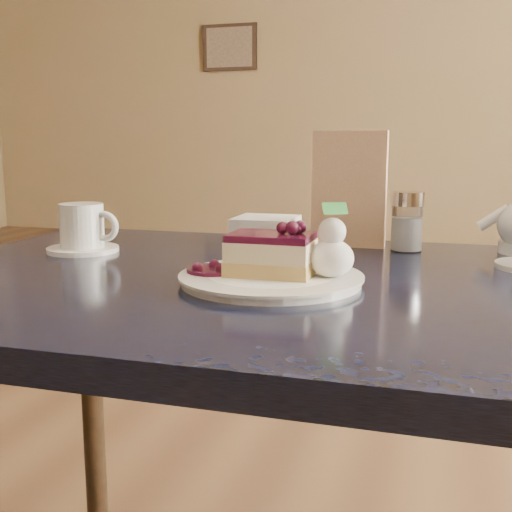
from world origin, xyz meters
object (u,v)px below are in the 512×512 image
(dessert_plate, at_px, (271,279))
(cheesecake_slice, at_px, (271,255))
(main_table, at_px, (279,327))
(coffee_set, at_px, (83,230))

(dessert_plate, bearing_deg, cheesecake_slice, 0.00)
(main_table, xyz_separation_m, dessert_plate, (0.00, -0.05, 0.08))
(main_table, relative_size, cheesecake_slice, 10.00)
(main_table, height_order, dessert_plate, dessert_plate)
(dessert_plate, relative_size, cheesecake_slice, 2.13)
(main_table, height_order, coffee_set, coffee_set)
(main_table, xyz_separation_m, cheesecake_slice, (0.00, -0.05, 0.11))
(coffee_set, bearing_deg, dessert_plate, -21.39)
(coffee_set, bearing_deg, main_table, -14.94)
(main_table, distance_m, coffee_set, 0.40)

